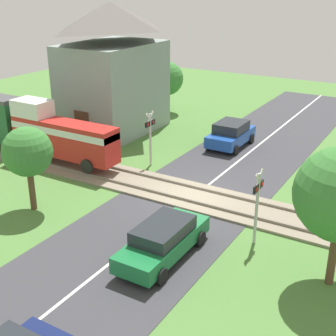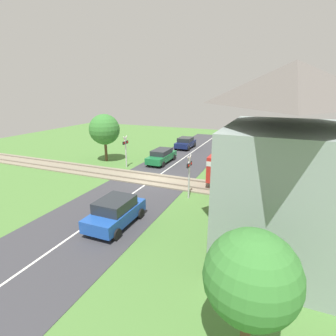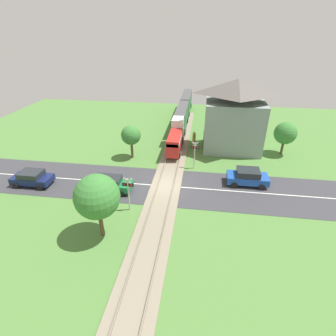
# 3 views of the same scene
# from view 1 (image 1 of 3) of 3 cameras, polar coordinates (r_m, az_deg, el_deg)

# --- Properties ---
(ground_plane) EXTENTS (60.00, 60.00, 0.00)m
(ground_plane) POSITION_cam_1_polar(r_m,az_deg,el_deg) (22.12, 3.12, -3.58)
(ground_plane) COLOR #4C7A38
(road_surface) EXTENTS (48.00, 6.40, 0.02)m
(road_surface) POSITION_cam_1_polar(r_m,az_deg,el_deg) (22.12, 3.12, -3.56)
(road_surface) COLOR #38383D
(road_surface) RESTS_ON ground_plane
(track_bed) EXTENTS (2.80, 48.00, 0.24)m
(track_bed) POSITION_cam_1_polar(r_m,az_deg,el_deg) (22.09, 3.13, -3.42)
(track_bed) COLOR gray
(track_bed) RESTS_ON ground_plane
(car_near_crossing) EXTENTS (4.39, 1.78, 1.41)m
(car_near_crossing) POSITION_cam_1_polar(r_m,az_deg,el_deg) (17.22, -0.58, -8.73)
(car_near_crossing) COLOR #197038
(car_near_crossing) RESTS_ON ground_plane
(car_far_side) EXTENTS (3.78, 1.94, 1.55)m
(car_far_side) POSITION_cam_1_polar(r_m,az_deg,el_deg) (28.76, 7.66, 4.14)
(car_far_side) COLOR #1E4CA8
(car_far_side) RESTS_ON ground_plane
(crossing_signal_west_approach) EXTENTS (0.90, 0.18, 3.05)m
(crossing_signal_west_approach) POSITION_cam_1_polar(r_m,az_deg,el_deg) (17.87, 10.86, -3.55)
(crossing_signal_west_approach) COLOR #B7B7B7
(crossing_signal_west_approach) RESTS_ON ground_plane
(crossing_signal_east_approach) EXTENTS (0.90, 0.18, 3.05)m
(crossing_signal_east_approach) POSITION_cam_1_polar(r_m,az_deg,el_deg) (25.20, -2.18, 4.48)
(crossing_signal_east_approach) COLOR #B7B7B7
(crossing_signal_east_approach) RESTS_ON ground_plane
(station_building) EXTENTS (7.14, 5.13, 8.29)m
(station_building) POSITION_cam_1_polar(r_m,az_deg,el_deg) (31.14, -6.76, 11.71)
(station_building) COLOR gray
(station_building) RESTS_ON ground_plane
(pedestrian_by_station) EXTENTS (0.39, 0.39, 1.57)m
(pedestrian_by_station) POSITION_cam_1_polar(r_m,az_deg,el_deg) (29.43, -13.78, 3.93)
(pedestrian_by_station) COLOR gold
(pedestrian_by_station) RESTS_ON ground_plane
(tree_by_station) EXTENTS (2.51, 2.51, 3.86)m
(tree_by_station) POSITION_cam_1_polar(r_m,az_deg,el_deg) (35.80, -0.16, 10.84)
(tree_by_station) COLOR brown
(tree_by_station) RESTS_ON ground_plane
(tree_roadside_hedge) EXTENTS (2.17, 2.17, 3.81)m
(tree_roadside_hedge) POSITION_cam_1_polar(r_m,az_deg,el_deg) (20.83, -16.76, 1.86)
(tree_roadside_hedge) COLOR brown
(tree_roadside_hedge) RESTS_ON ground_plane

